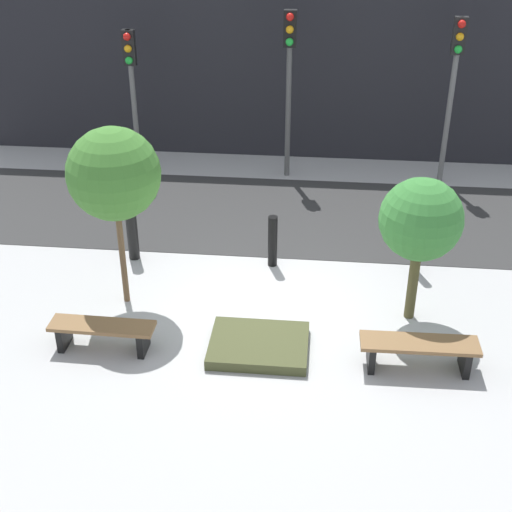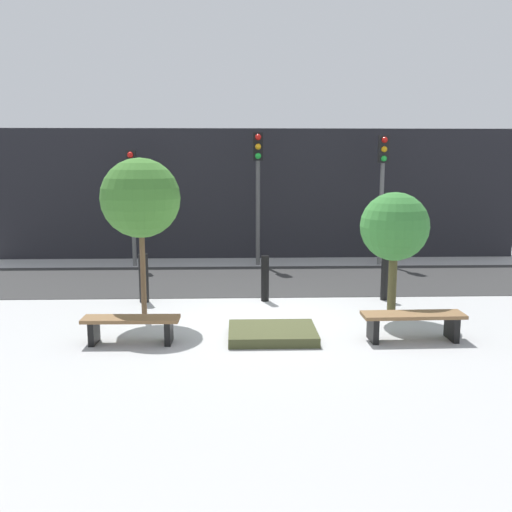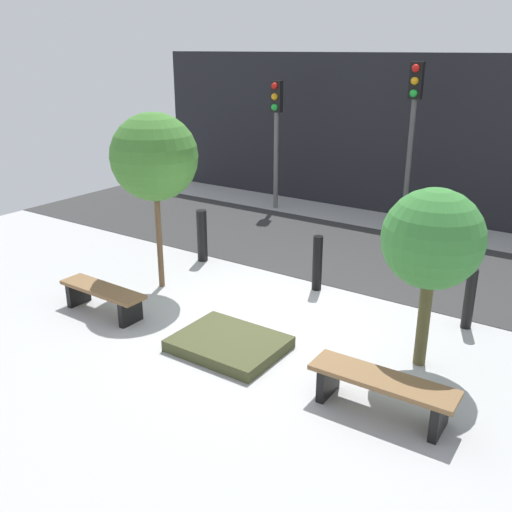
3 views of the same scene
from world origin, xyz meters
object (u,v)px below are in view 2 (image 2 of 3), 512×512
(tree_behind_left_bench, at_px, (141,198))
(bench_right, at_px, (413,321))
(traffic_light_west, at_px, (132,186))
(traffic_light_mid_east, at_px, (382,176))
(tree_behind_right_bench, at_px, (395,227))
(bench_left, at_px, (131,325))
(planter_bed, at_px, (272,333))
(bollard_far_left, at_px, (144,278))
(bollard_left, at_px, (265,278))
(traffic_light_mid_west, at_px, (258,175))
(bollard_center, at_px, (385,278))

(tree_behind_left_bench, bearing_deg, bench_right, -15.89)
(traffic_light_west, height_order, traffic_light_mid_east, traffic_light_mid_east)
(bench_right, bearing_deg, tree_behind_right_bench, 88.94)
(traffic_light_mid_east, bearing_deg, bench_left, -130.24)
(bench_left, bearing_deg, traffic_light_mid_east, 50.82)
(bench_left, height_order, tree_behind_left_bench, tree_behind_left_bench)
(planter_bed, bearing_deg, tree_behind_left_bench, 154.09)
(bollard_far_left, height_order, traffic_light_mid_east, traffic_light_mid_east)
(bench_right, xyz_separation_m, traffic_light_west, (-5.96, 7.05, 1.95))
(bench_left, height_order, bollard_left, bollard_left)
(traffic_light_mid_west, bearing_deg, bench_right, -71.27)
(bench_left, distance_m, tree_behind_right_bench, 5.18)
(bollard_center, xyz_separation_m, traffic_light_mid_west, (-2.62, 4.24, 2.13))
(traffic_light_mid_east, bearing_deg, tree_behind_right_bench, -101.77)
(bollard_center, distance_m, traffic_light_mid_west, 5.42)
(traffic_light_mid_west, bearing_deg, bollard_left, -90.00)
(traffic_light_mid_west, height_order, traffic_light_mid_east, traffic_light_mid_west)
(bollard_left, bearing_deg, tree_behind_left_bench, -148.75)
(tree_behind_left_bench, bearing_deg, traffic_light_west, 101.77)
(bollard_far_left, distance_m, bollard_center, 5.25)
(tree_behind_left_bench, distance_m, bollard_left, 3.35)
(bollard_far_left, xyz_separation_m, bollard_center, (5.25, 0.00, -0.04))
(tree_behind_right_bench, relative_size, bollard_far_left, 2.33)
(planter_bed, xyz_separation_m, tree_behind_right_bench, (2.39, 1.16, 1.70))
(bench_left, bearing_deg, traffic_light_west, 100.60)
(bench_left, height_order, planter_bed, bench_left)
(bench_left, xyz_separation_m, tree_behind_left_bench, (0.00, 1.36, 2.02))
(bollard_left, bearing_deg, bench_right, -49.63)
(bench_right, bearing_deg, bollard_far_left, 149.66)
(bench_left, distance_m, traffic_light_mid_east, 9.50)
(planter_bed, distance_m, tree_behind_left_bench, 3.49)
(tree_behind_right_bench, distance_m, traffic_light_west, 8.26)
(traffic_light_mid_east, bearing_deg, bollard_far_left, -145.64)
(tree_behind_left_bench, xyz_separation_m, traffic_light_mid_east, (5.96, 5.69, 0.22))
(bench_right, xyz_separation_m, tree_behind_left_bench, (-4.78, 1.36, 2.00))
(bench_right, distance_m, planter_bed, 2.41)
(bollard_far_left, distance_m, traffic_light_west, 4.69)
(bench_right, distance_m, bollard_center, 2.82)
(bench_left, bearing_deg, bollard_left, 50.69)
(bollard_left, bearing_deg, planter_bed, -90.00)
(planter_bed, xyz_separation_m, bollard_center, (2.62, 2.61, 0.40))
(planter_bed, xyz_separation_m, traffic_light_mid_east, (3.57, 6.85, 2.48))
(bench_left, distance_m, tree_behind_left_bench, 2.44)
(bollard_center, bearing_deg, traffic_light_mid_west, 121.77)
(tree_behind_right_bench, distance_m, traffic_light_mid_west, 6.22)
(bench_right, relative_size, planter_bed, 1.15)
(bench_right, distance_m, traffic_light_mid_east, 7.48)
(bench_left, bearing_deg, bollard_far_left, 95.82)
(bollard_center, relative_size, traffic_light_west, 0.29)
(bollard_center, xyz_separation_m, traffic_light_mid_east, (0.95, 4.24, 2.08))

